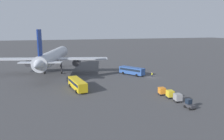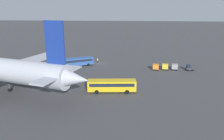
% 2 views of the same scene
% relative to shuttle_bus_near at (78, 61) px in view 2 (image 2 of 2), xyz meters
% --- Properties ---
extents(ground_plane, '(600.00, 600.00, 0.00)m').
position_rel_shuttle_bus_near_xyz_m(ground_plane, '(-6.36, -5.23, -1.83)').
color(ground_plane, '#424244').
extents(shuttle_bus_near, '(10.57, 7.92, 3.03)m').
position_rel_shuttle_bus_near_xyz_m(shuttle_bus_near, '(0.00, 0.00, 0.00)').
color(shuttle_bus_near, '#2D5199').
rests_on(shuttle_bus_near, ground).
extents(shuttle_bus_far, '(12.05, 4.08, 3.02)m').
position_rel_shuttle_bus_near_xyz_m(shuttle_bus_far, '(-14.59, 23.79, -0.01)').
color(shuttle_bus_far, gold).
rests_on(shuttle_bus_far, ground).
extents(baggage_tug, '(2.48, 1.77, 2.10)m').
position_rel_shuttle_bus_near_xyz_m(baggage_tug, '(-38.14, 1.87, -0.89)').
color(baggage_tug, '#333338').
rests_on(baggage_tug, ground).
extents(worker_person, '(0.38, 0.38, 1.74)m').
position_rel_shuttle_bus_near_xyz_m(worker_person, '(-6.03, -5.67, -0.96)').
color(worker_person, '#1E1E2D').
rests_on(worker_person, ground).
extents(cargo_cart_grey, '(2.19, 1.92, 2.06)m').
position_rel_shuttle_bus_near_xyz_m(cargo_cart_grey, '(-33.44, 1.76, -0.64)').
color(cargo_cart_grey, '#38383D').
rests_on(cargo_cart_grey, ground).
extents(cargo_cart_yellow, '(2.19, 1.92, 2.06)m').
position_rel_shuttle_bus_near_xyz_m(cargo_cart_yellow, '(-30.29, 1.95, -0.64)').
color(cargo_cart_yellow, '#38383D').
rests_on(cargo_cart_yellow, ground).
extents(cargo_cart_orange, '(2.19, 1.92, 2.06)m').
position_rel_shuttle_bus_near_xyz_m(cargo_cart_orange, '(-27.13, 2.53, -0.64)').
color(cargo_cart_orange, '#38383D').
rests_on(cargo_cart_orange, ground).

